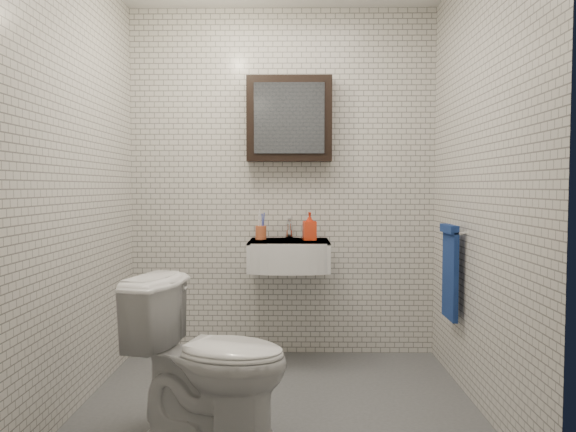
# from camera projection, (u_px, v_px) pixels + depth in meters

# --- Properties ---
(ground) EXTENTS (2.20, 2.00, 0.01)m
(ground) POSITION_uv_depth(u_px,v_px,m) (278.00, 404.00, 3.14)
(ground) COLOR #4E5155
(ground) RESTS_ON ground
(room_shell) EXTENTS (2.22, 2.02, 2.51)m
(room_shell) POSITION_uv_depth(u_px,v_px,m) (278.00, 142.00, 3.06)
(room_shell) COLOR silver
(room_shell) RESTS_ON ground
(washbasin) EXTENTS (0.55, 0.50, 0.20)m
(washbasin) POSITION_uv_depth(u_px,v_px,m) (289.00, 255.00, 3.83)
(washbasin) COLOR white
(washbasin) RESTS_ON room_shell
(faucet) EXTENTS (0.06, 0.20, 0.15)m
(faucet) POSITION_uv_depth(u_px,v_px,m) (289.00, 229.00, 4.02)
(faucet) COLOR silver
(faucet) RESTS_ON washbasin
(mirror_cabinet) EXTENTS (0.60, 0.15, 0.60)m
(mirror_cabinet) POSITION_uv_depth(u_px,v_px,m) (289.00, 119.00, 3.97)
(mirror_cabinet) COLOR black
(mirror_cabinet) RESTS_ON room_shell
(towel_rail) EXTENTS (0.09, 0.30, 0.58)m
(towel_rail) POSITION_uv_depth(u_px,v_px,m) (450.00, 268.00, 3.44)
(towel_rail) COLOR silver
(towel_rail) RESTS_ON room_shell
(toothbrush_cup) EXTENTS (0.08, 0.08, 0.21)m
(toothbrush_cup) POSITION_uv_depth(u_px,v_px,m) (261.00, 232.00, 3.95)
(toothbrush_cup) COLOR #C55831
(toothbrush_cup) RESTS_ON washbasin
(soap_bottle) EXTENTS (0.10, 0.10, 0.20)m
(soap_bottle) POSITION_uv_depth(u_px,v_px,m) (310.00, 226.00, 3.89)
(soap_bottle) COLOR orange
(soap_bottle) RESTS_ON washbasin
(toilet) EXTENTS (0.85, 0.62, 0.78)m
(toilet) POSITION_uv_depth(u_px,v_px,m) (210.00, 358.00, 2.72)
(toilet) COLOR white
(toilet) RESTS_ON ground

